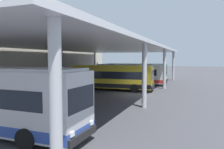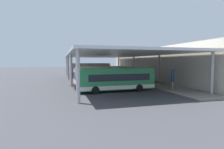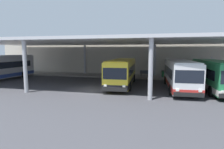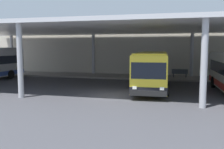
% 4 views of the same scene
% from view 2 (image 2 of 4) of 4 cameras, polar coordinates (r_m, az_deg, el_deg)
% --- Properties ---
extents(ground_plane, '(200.00, 200.00, 0.00)m').
position_cam_2_polar(ground_plane, '(36.71, -9.23, -2.32)').
color(ground_plane, '#3D3D42').
extents(platform_kerb, '(42.00, 4.50, 0.18)m').
position_cam_2_polar(platform_kerb, '(39.75, 7.86, -1.68)').
color(platform_kerb, gray).
rests_on(platform_kerb, ground).
extents(station_building_facade, '(48.00, 1.60, 6.90)m').
position_cam_2_polar(station_building_facade, '(40.95, 12.08, 3.15)').
color(station_building_facade, beige).
rests_on(station_building_facade, ground).
extents(canopy_shelter, '(40.00, 17.00, 5.55)m').
position_cam_2_polar(canopy_shelter, '(37.51, -0.90, 6.00)').
color(canopy_shelter, silver).
rests_on(canopy_shelter, ground).
extents(bus_nearest_bay, '(2.84, 11.37, 3.57)m').
position_cam_2_polar(bus_nearest_bay, '(52.19, -6.87, 1.64)').
color(bus_nearest_bay, '#B7B7BC').
rests_on(bus_nearest_bay, ground).
extents(bus_second_bay, '(3.10, 10.65, 3.17)m').
position_cam_2_polar(bus_second_bay, '(34.67, -2.81, 0.10)').
color(bus_second_bay, yellow).
rests_on(bus_second_bay, ground).
extents(bus_middle_bay, '(3.04, 10.63, 3.17)m').
position_cam_2_polar(bus_middle_bay, '(28.17, -1.14, -0.84)').
color(bus_middle_bay, white).
rests_on(bus_middle_bay, ground).
extents(bus_far_bay, '(3.04, 10.63, 3.17)m').
position_cam_2_polar(bus_far_bay, '(24.83, 1.40, -1.51)').
color(bus_far_bay, '#28844C').
rests_on(bus_far_bay, ground).
extents(bench_waiting, '(1.80, 0.45, 0.92)m').
position_cam_2_polar(bench_waiting, '(35.35, 11.09, -1.51)').
color(bench_waiting, '#4C515B').
rests_on(bench_waiting, platform_kerb).
extents(trash_bin, '(0.52, 0.52, 0.98)m').
position_cam_2_polar(trash_bin, '(32.90, 13.03, -1.94)').
color(trash_bin, '#236638').
rests_on(trash_bin, platform_kerb).
extents(banner_sign, '(0.70, 0.12, 3.20)m').
position_cam_2_polar(banner_sign, '(26.74, 18.49, -0.62)').
color(banner_sign, '#B2B2B7').
rests_on(banner_sign, platform_kerb).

